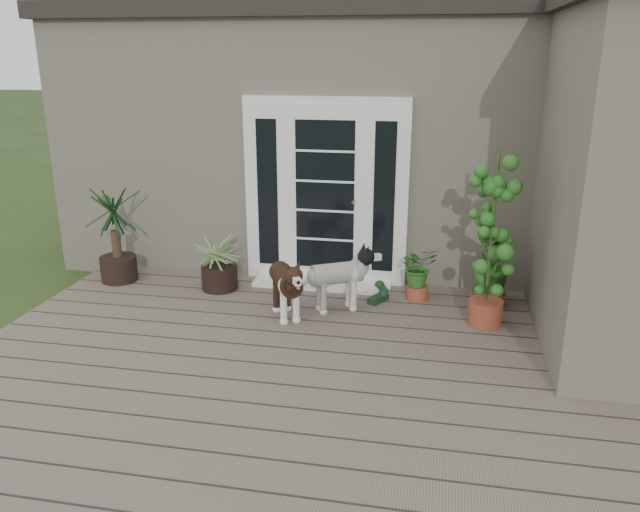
# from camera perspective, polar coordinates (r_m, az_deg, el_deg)

# --- Properties ---
(deck) EXTENTS (6.20, 4.60, 0.12)m
(deck) POSITION_cam_1_polar(r_m,az_deg,el_deg) (5.57, -1.67, -10.59)
(deck) COLOR #6B5B4C
(deck) RESTS_ON ground
(house_main) EXTENTS (7.40, 4.00, 3.10)m
(house_main) POSITION_cam_1_polar(r_m,az_deg,el_deg) (9.16, 4.15, 10.58)
(house_main) COLOR #665E54
(house_main) RESTS_ON ground
(roof_main) EXTENTS (7.60, 4.20, 0.20)m
(roof_main) POSITION_cam_1_polar(r_m,az_deg,el_deg) (9.10, 4.40, 20.94)
(roof_main) COLOR #2D2826
(roof_main) RESTS_ON house_main
(door_unit) EXTENTS (1.90, 0.14, 2.15)m
(door_unit) POSITION_cam_1_polar(r_m,az_deg,el_deg) (7.25, 0.51, 5.81)
(door_unit) COLOR white
(door_unit) RESTS_ON deck
(door_step) EXTENTS (1.60, 0.40, 0.05)m
(door_step) POSITION_cam_1_polar(r_m,az_deg,el_deg) (7.36, 0.20, -2.53)
(door_step) COLOR white
(door_step) RESTS_ON deck
(brindle_dog) EXTENTS (0.62, 0.79, 0.60)m
(brindle_dog) POSITION_cam_1_polar(r_m,az_deg,el_deg) (6.42, -3.13, -3.07)
(brindle_dog) COLOR #331F12
(brindle_dog) RESTS_ON deck
(white_dog) EXTENTS (0.78, 0.62, 0.60)m
(white_dog) POSITION_cam_1_polar(r_m,az_deg,el_deg) (6.58, 1.56, -2.51)
(white_dog) COLOR beige
(white_dog) RESTS_ON deck
(spider_plant) EXTENTS (0.84, 0.84, 0.74)m
(spider_plant) POSITION_cam_1_polar(r_m,az_deg,el_deg) (7.25, -9.20, -0.23)
(spider_plant) COLOR #77945B
(spider_plant) RESTS_ON deck
(yucca) EXTENTS (1.05, 1.05, 1.17)m
(yucca) POSITION_cam_1_polar(r_m,az_deg,el_deg) (7.75, -18.12, 1.98)
(yucca) COLOR black
(yucca) RESTS_ON deck
(herb_a) EXTENTS (0.55, 0.55, 0.51)m
(herb_a) POSITION_cam_1_polar(r_m,az_deg,el_deg) (6.97, 8.87, -1.92)
(herb_a) COLOR #1F4F16
(herb_a) RESTS_ON deck
(herb_b) EXTENTS (0.44, 0.44, 0.58)m
(herb_b) POSITION_cam_1_polar(r_m,az_deg,el_deg) (6.94, 15.54, -2.18)
(herb_b) COLOR #185317
(herb_b) RESTS_ON deck
(herb_c) EXTENTS (0.50, 0.50, 0.63)m
(herb_c) POSITION_cam_1_polar(r_m,az_deg,el_deg) (7.01, 15.01, -1.71)
(herb_c) COLOR #19581C
(herb_c) RESTS_ON deck
(sapling) EXTENTS (0.60, 0.60, 1.83)m
(sapling) POSITION_cam_1_polar(r_m,az_deg,el_deg) (6.26, 15.33, 1.66)
(sapling) COLOR #1F4F16
(sapling) RESTS_ON deck
(clog_left) EXTENTS (0.24, 0.33, 0.09)m
(clog_left) POSITION_cam_1_polar(r_m,az_deg,el_deg) (7.19, 5.62, -2.97)
(clog_left) COLOR #153515
(clog_left) RESTS_ON deck
(clog_right) EXTENTS (0.28, 0.34, 0.09)m
(clog_right) POSITION_cam_1_polar(r_m,az_deg,el_deg) (6.92, 5.32, -3.80)
(clog_right) COLOR #13301C
(clog_right) RESTS_ON deck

